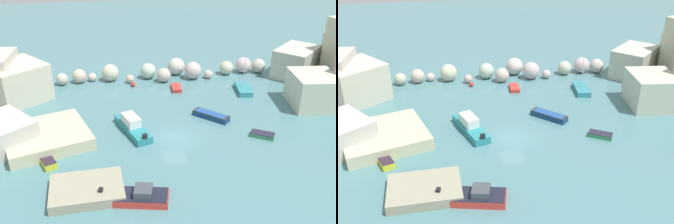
# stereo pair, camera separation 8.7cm
# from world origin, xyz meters

# --- Properties ---
(cove_water) EXTENTS (160.00, 160.00, 0.00)m
(cove_water) POSITION_xyz_m (0.00, 0.00, 0.00)
(cove_water) COLOR slate
(cove_water) RESTS_ON ground
(rock_breakwater) EXTENTS (31.19, 4.95, 2.53)m
(rock_breakwater) POSITION_xyz_m (3.13, 17.74, 1.11)
(rock_breakwater) COLOR beige
(rock_breakwater) RESTS_ON ground
(stone_dock) EXTENTS (6.40, 4.89, 0.89)m
(stone_dock) POSITION_xyz_m (-9.32, -8.17, 0.45)
(stone_dock) COLOR #9A977D
(stone_dock) RESTS_ON ground
(channel_buoy) EXTENTS (0.63, 0.63, 0.63)m
(channel_buoy) POSITION_xyz_m (-3.05, 15.23, 0.31)
(channel_buoy) COLOR red
(channel_buoy) RESTS_ON cove_water
(moored_boat_0) EXTENTS (2.30, 4.41, 4.81)m
(moored_boat_0) POSITION_xyz_m (11.61, 10.82, 0.37)
(moored_boat_0) COLOR teal
(moored_boat_0) RESTS_ON cove_water
(moored_boat_1) EXTENTS (2.49, 3.87, 0.66)m
(moored_boat_1) POSITION_xyz_m (-13.35, -2.30, 0.33)
(moored_boat_1) COLOR yellow
(moored_boat_1) RESTS_ON cove_water
(moored_boat_2) EXTENTS (6.16, 3.40, 1.36)m
(moored_boat_2) POSITION_xyz_m (-5.34, -9.83, 0.47)
(moored_boat_2) COLOR red
(moored_boat_2) RESTS_ON cove_water
(moored_boat_3) EXTENTS (2.80, 2.39, 0.47)m
(moored_boat_3) POSITION_xyz_m (9.41, -1.43, 0.23)
(moored_boat_3) COLOR #348350
(moored_boat_3) RESTS_ON cove_water
(moored_boat_4) EXTENTS (4.03, 4.10, 0.68)m
(moored_boat_4) POSITION_xyz_m (5.10, 3.84, 0.35)
(moored_boat_4) COLOR navy
(moored_boat_4) RESTS_ON cove_water
(moored_boat_5) EXTENTS (1.42, 2.65, 0.52)m
(moored_boat_5) POSITION_xyz_m (2.71, 13.07, 0.26)
(moored_boat_5) COLOR red
(moored_boat_5) RESTS_ON cove_water
(moored_boat_6) EXTENTS (3.74, 6.92, 1.81)m
(moored_boat_6) POSITION_xyz_m (-4.40, 2.21, 0.66)
(moored_boat_6) COLOR teal
(moored_boat_6) RESTS_ON cove_water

